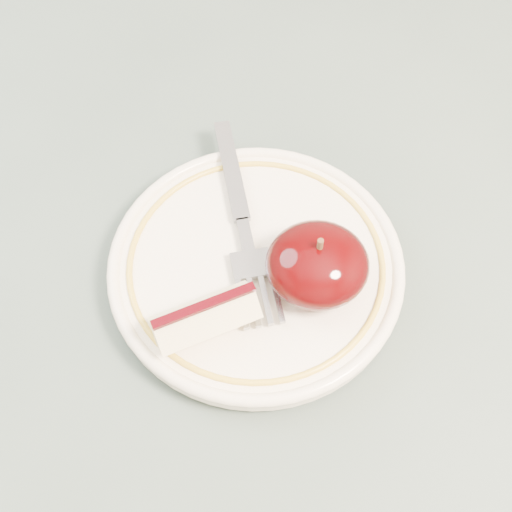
{
  "coord_description": "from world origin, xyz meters",
  "views": [
    {
      "loc": [
        0.08,
        -0.24,
        1.18
      ],
      "look_at": [
        0.07,
        0.01,
        0.78
      ],
      "focal_mm": 50.0,
      "sensor_mm": 36.0,
      "label": 1
    }
  ],
  "objects_px": {
    "table": "(164,341)",
    "plate": "(256,267)",
    "fork": "(243,222)",
    "apple_half": "(317,265)"
  },
  "relations": [
    {
      "from": "apple_half",
      "to": "fork",
      "type": "relative_size",
      "value": 0.39
    },
    {
      "from": "plate",
      "to": "fork",
      "type": "xyz_separation_m",
      "value": [
        -0.01,
        0.03,
        0.01
      ]
    },
    {
      "from": "fork",
      "to": "table",
      "type": "bearing_deg",
      "value": 111.79
    },
    {
      "from": "table",
      "to": "apple_half",
      "type": "bearing_deg",
      "value": -0.18
    },
    {
      "from": "table",
      "to": "plate",
      "type": "xyz_separation_m",
      "value": [
        0.07,
        0.01,
        0.1
      ]
    },
    {
      "from": "table",
      "to": "plate",
      "type": "height_order",
      "value": "plate"
    },
    {
      "from": "apple_half",
      "to": "fork",
      "type": "height_order",
      "value": "apple_half"
    },
    {
      "from": "table",
      "to": "fork",
      "type": "bearing_deg",
      "value": 33.99
    },
    {
      "from": "table",
      "to": "apple_half",
      "type": "xyz_separation_m",
      "value": [
        0.11,
        -0.0,
        0.13
      ]
    },
    {
      "from": "plate",
      "to": "table",
      "type": "bearing_deg",
      "value": -170.92
    }
  ]
}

